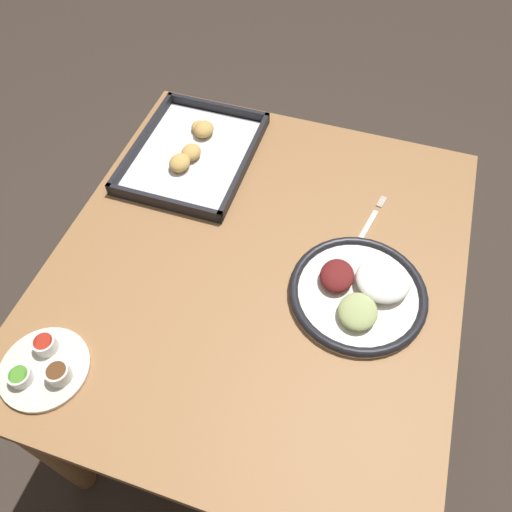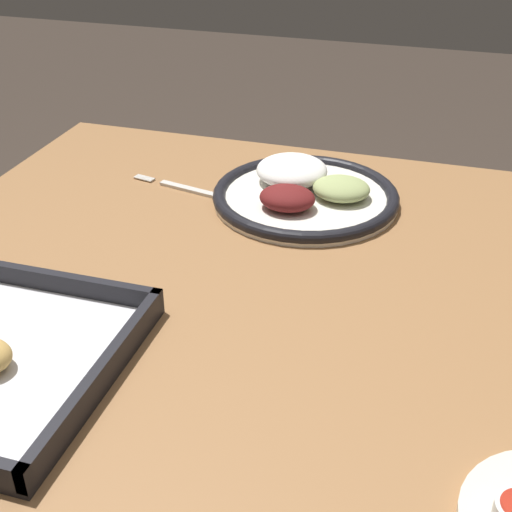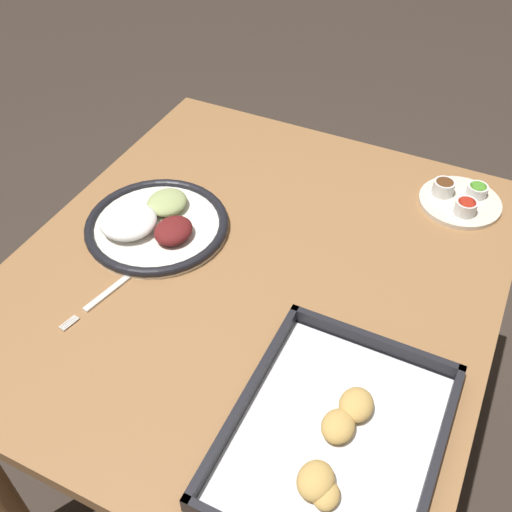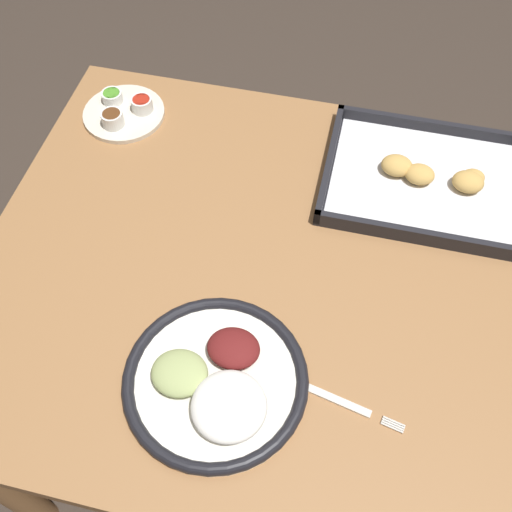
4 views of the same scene
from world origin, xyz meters
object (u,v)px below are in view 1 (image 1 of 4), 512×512
(saucer_plate, at_px, (44,367))
(baking_tray, at_px, (193,152))
(dinner_plate, at_px, (360,291))
(fork, at_px, (367,227))

(saucer_plate, bearing_deg, baking_tray, -4.20)
(saucer_plate, relative_size, baking_tray, 0.45)
(dinner_plate, bearing_deg, saucer_plate, 123.00)
(dinner_plate, relative_size, baking_tray, 0.77)
(fork, bearing_deg, saucer_plate, 147.75)
(dinner_plate, height_order, saucer_plate, dinner_plate)
(fork, bearing_deg, dinner_plate, -162.60)
(baking_tray, bearing_deg, fork, -101.60)
(dinner_plate, xyz_separation_m, fork, (0.19, 0.02, -0.01))
(dinner_plate, relative_size, fork, 1.52)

